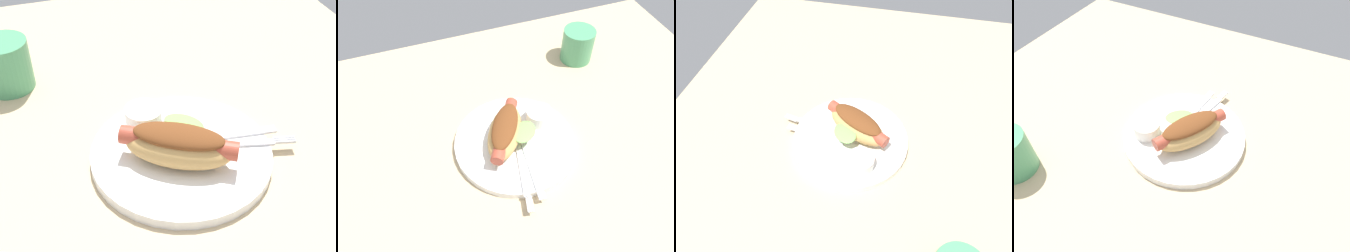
{
  "view_description": "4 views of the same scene",
  "coord_description": "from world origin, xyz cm",
  "views": [
    {
      "loc": [
        -45.32,
        19.17,
        47.42
      ],
      "look_at": [
        1.33,
        4.03,
        6.56
      ],
      "focal_mm": 50.69,
      "sensor_mm": 36.0,
      "label": 1
    },
    {
      "loc": [
        -15.45,
        -38.23,
        59.05
      ],
      "look_at": [
        -0.13,
        3.74,
        5.25
      ],
      "focal_mm": 35.92,
      "sensor_mm": 36.0,
      "label": 2
    },
    {
      "loc": [
        45.46,
        10.48,
        57.19
      ],
      "look_at": [
        1.11,
        0.51,
        5.11
      ],
      "focal_mm": 33.78,
      "sensor_mm": 36.0,
      "label": 3
    },
    {
      "loc": [
        -18.26,
        41.5,
        50.79
      ],
      "look_at": [
        0.95,
        3.81,
        5.69
      ],
      "focal_mm": 33.01,
      "sensor_mm": 36.0,
      "label": 4
    }
  ],
  "objects": [
    {
      "name": "hot_dog",
      "position": [
        -0.51,
        3.13,
        4.59
      ],
      "size": [
        13.91,
        16.18,
        5.59
      ],
      "rotation": [
        0.0,
        0.0,
        4.17
      ],
      "color": "tan",
      "rests_on": "plate"
    },
    {
      "name": "fork",
      "position": [
        -0.01,
        -6.75,
        1.8
      ],
      "size": [
        4.68,
        14.97,
        0.4
      ],
      "rotation": [
        0.0,
        0.0,
        4.48
      ],
      "color": "silver",
      "rests_on": "plate"
    },
    {
      "name": "plate",
      "position": [
        1.27,
        2.06,
        0.8
      ],
      "size": [
        25.87,
        25.87,
        1.6
      ],
      "primitive_type": "cylinder",
      "color": "white",
      "rests_on": "ground_plane"
    },
    {
      "name": "knife",
      "position": [
        2.03,
        -5.93,
        1.78
      ],
      "size": [
        3.04,
        13.89,
        0.36
      ],
      "primitive_type": "cube",
      "rotation": [
        0.0,
        0.0,
        4.59
      ],
      "color": "silver",
      "rests_on": "plate"
    },
    {
      "name": "ground_plane",
      "position": [
        0.0,
        0.0,
        -0.9
      ],
      "size": [
        120.0,
        90.0,
        1.8
      ],
      "primitive_type": "cube",
      "color": "tan"
    },
    {
      "name": "sauce_ramekin",
      "position": [
        8.32,
        5.63,
        3.15
      ],
      "size": [
        5.6,
        5.6,
        3.09
      ],
      "primitive_type": "cylinder",
      "color": "white",
      "rests_on": "plate"
    },
    {
      "name": "drinking_cup",
      "position": [
        27.51,
        24.16,
        4.4
      ],
      "size": [
        8.32,
        8.32,
        8.79
      ],
      "primitive_type": "cylinder",
      "color": "#4C9E6B",
      "rests_on": "ground_plane"
    }
  ]
}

